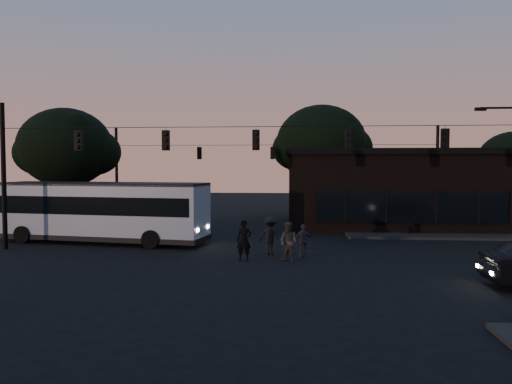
# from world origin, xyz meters

# --- Properties ---
(ground) EXTENTS (120.00, 120.00, 0.00)m
(ground) POSITION_xyz_m (0.00, 0.00, 0.00)
(ground) COLOR black
(ground) RESTS_ON ground
(sidewalk_far_right) EXTENTS (14.00, 10.00, 0.15)m
(sidewalk_far_right) POSITION_xyz_m (12.00, 14.00, 0.07)
(sidewalk_far_right) COLOR black
(sidewalk_far_right) RESTS_ON ground
(sidewalk_far_left) EXTENTS (14.00, 10.00, 0.15)m
(sidewalk_far_left) POSITION_xyz_m (-14.00, 14.00, 0.07)
(sidewalk_far_left) COLOR black
(sidewalk_far_left) RESTS_ON ground
(building) EXTENTS (15.40, 10.41, 5.40)m
(building) POSITION_xyz_m (9.00, 15.97, 2.71)
(building) COLOR black
(building) RESTS_ON ground
(tree_behind) EXTENTS (7.60, 7.60, 9.43)m
(tree_behind) POSITION_xyz_m (4.00, 22.00, 6.19)
(tree_behind) COLOR black
(tree_behind) RESTS_ON ground
(tree_left) EXTENTS (6.40, 6.40, 8.30)m
(tree_left) POSITION_xyz_m (-14.00, 13.00, 5.57)
(tree_left) COLOR black
(tree_left) RESTS_ON ground
(signal_rig_near) EXTENTS (26.24, 0.30, 7.50)m
(signal_rig_near) POSITION_xyz_m (0.00, 4.00, 4.45)
(signal_rig_near) COLOR black
(signal_rig_near) RESTS_ON ground
(signal_rig_far) EXTENTS (26.24, 0.30, 7.50)m
(signal_rig_far) POSITION_xyz_m (0.00, 20.00, 4.20)
(signal_rig_far) COLOR black
(signal_rig_far) RESTS_ON ground
(bus) EXTENTS (12.22, 4.52, 3.36)m
(bus) POSITION_xyz_m (-8.84, 6.54, 1.89)
(bus) COLOR #8595A9
(bus) RESTS_ON ground
(pedestrian_a) EXTENTS (0.68, 0.46, 1.85)m
(pedestrian_a) POSITION_xyz_m (-0.35, 1.77, 0.93)
(pedestrian_a) COLOR black
(pedestrian_a) RESTS_ON ground
(pedestrian_b) EXTENTS (1.11, 1.06, 1.80)m
(pedestrian_b) POSITION_xyz_m (1.65, 1.68, 0.90)
(pedestrian_b) COLOR #302D2C
(pedestrian_b) RESTS_ON ground
(pedestrian_c) EXTENTS (0.95, 0.52, 1.54)m
(pedestrian_c) POSITION_xyz_m (2.32, 3.01, 0.77)
(pedestrian_c) COLOR #2B2B35
(pedestrian_c) RESTS_ON ground
(pedestrian_d) EXTENTS (1.37, 1.09, 1.85)m
(pedestrian_d) POSITION_xyz_m (0.75, 3.47, 0.93)
(pedestrian_d) COLOR black
(pedestrian_d) RESTS_ON ground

